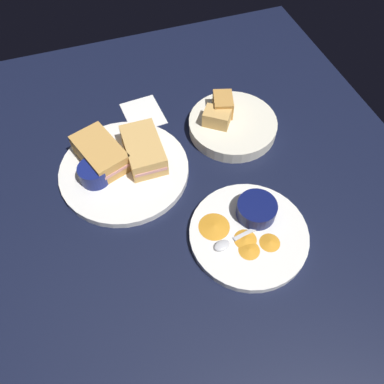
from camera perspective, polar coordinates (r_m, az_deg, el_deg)
ground_plane at (r=85.50cm, az=-3.47°, el=1.24°), size 110.00×110.00×3.00cm
plate_sandwich_main at (r=86.01cm, az=-10.02°, el=3.20°), size 28.40×28.40×1.60cm
sandwich_half_near at (r=84.93cm, az=-7.22°, el=6.26°), size 13.32×7.71×4.80cm
sandwich_half_far at (r=85.91cm, az=-13.46°, el=5.60°), size 14.84×11.51×4.80cm
ramekin_dark_sauce at (r=83.20cm, az=-14.36°, el=2.77°), size 6.46×6.46×3.91cm
spoon_by_dark_ramekin at (r=86.21cm, az=-11.55°, el=4.24°), size 6.36×9.21×0.80cm
plate_chips_companion at (r=76.77cm, az=8.41°, el=-6.26°), size 23.45×23.45×1.60cm
ramekin_light_gravy at (r=76.94cm, az=9.58°, el=-2.52°), size 7.95×7.95×3.30cm
spoon_by_gravy_ramekin at (r=74.12cm, az=5.33°, el=-7.51°), size 3.19×9.96×0.80cm
plantain_chip_scatter at (r=75.06cm, az=6.70°, el=-6.49°), size 14.12×15.36×0.60cm
bread_basket_rear at (r=92.98cm, az=5.80°, el=10.11°), size 20.89×20.89×7.39cm
paper_napkin_folded at (r=98.28cm, az=-7.46°, el=11.50°), size 11.68×9.84×0.40cm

